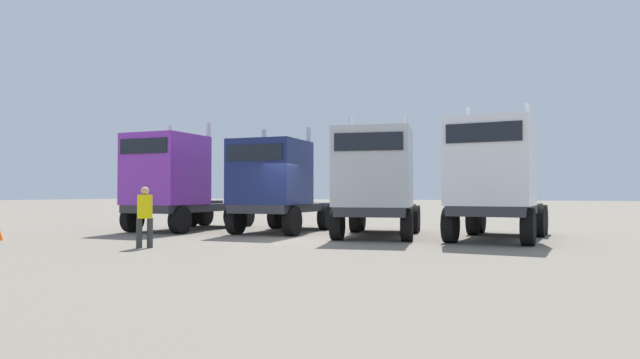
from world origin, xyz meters
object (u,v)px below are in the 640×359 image
Objects in this scene: visitor_in_hivis at (145,213)px; semi_truck_navy at (277,185)px; semi_truck_white at (494,178)px; semi_truck_purple at (175,181)px; semi_truck_silver at (376,182)px.

semi_truck_navy is at bearing 126.40° from visitor_in_hivis.
semi_truck_purple is at bearing -85.76° from semi_truck_white.
semi_truck_navy is 1.02× the size of semi_truck_white.
semi_truck_navy is 7.83m from semi_truck_white.
semi_truck_white reaches higher than semi_truck_silver.
semi_truck_white is (11.99, 0.76, -0.01)m from semi_truck_purple.
semi_truck_silver is 1.07× the size of semi_truck_white.
semi_truck_navy is at bearing -89.92° from semi_truck_white.
semi_truck_navy is (4.16, 0.83, -0.15)m from semi_truck_purple.
semi_truck_navy is 3.60× the size of visitor_in_hivis.
semi_truck_navy is 4.12m from semi_truck_silver.
semi_truck_navy is 6.43m from visitor_in_hivis.
semi_truck_purple is 8.26m from semi_truck_silver.
semi_truck_silver is (4.09, -0.46, 0.05)m from semi_truck_navy.
semi_truck_navy reaches higher than visitor_in_hivis.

